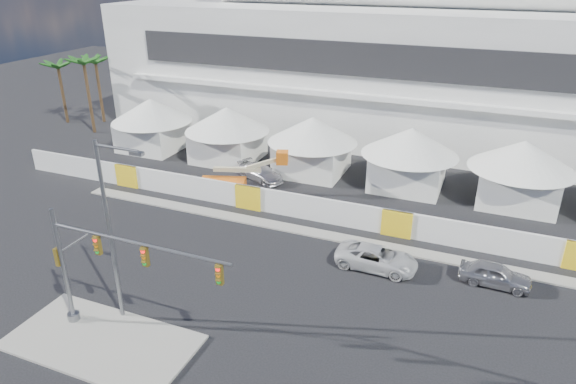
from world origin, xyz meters
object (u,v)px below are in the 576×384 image
at_px(sedan_silver, 495,274).
at_px(boom_lift, 230,182).
at_px(pickup_curb, 377,258).
at_px(lot_car_c, 261,172).
at_px(traffic_mast, 97,268).
at_px(streetlight_median, 112,222).

bearing_deg(sedan_silver, boom_lift, 76.64).
height_order(pickup_curb, boom_lift, boom_lift).
bearing_deg(lot_car_c, pickup_curb, -104.91).
distance_m(traffic_mast, boom_lift, 19.13).
bearing_deg(streetlight_median, boom_lift, 98.75).
xyz_separation_m(lot_car_c, streetlight_median, (1.59, -21.16, 5.39)).
bearing_deg(lot_car_c, traffic_mast, -152.69).
relative_size(sedan_silver, pickup_curb, 0.80).
bearing_deg(boom_lift, pickup_curb, -44.09).
distance_m(pickup_curb, streetlight_median, 16.65).
relative_size(lot_car_c, streetlight_median, 0.47).
xyz_separation_m(pickup_curb, boom_lift, (-14.45, 6.88, 0.30)).
height_order(sedan_silver, lot_car_c, sedan_silver).
relative_size(pickup_curb, traffic_mast, 0.50).
height_order(pickup_curb, lot_car_c, pickup_curb).
bearing_deg(lot_car_c, streetlight_median, -152.00).
bearing_deg(pickup_curb, streetlight_median, 132.79).
distance_m(sedan_silver, lot_car_c, 22.81).
xyz_separation_m(traffic_mast, boom_lift, (-2.50, 18.73, -3.01)).
height_order(sedan_silver, pickup_curb, pickup_curb).
bearing_deg(sedan_silver, traffic_mast, 125.68).
xyz_separation_m(pickup_curb, traffic_mast, (-11.94, -11.85, 3.31)).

